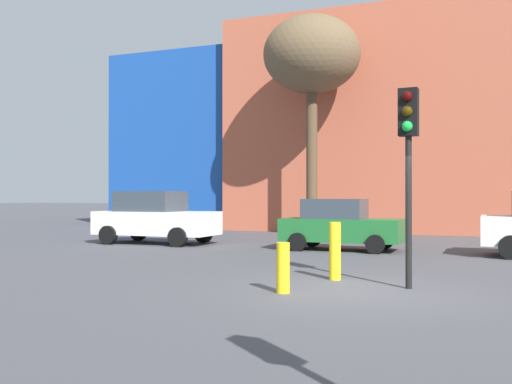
# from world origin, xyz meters

# --- Properties ---
(ground_plane) EXTENTS (200.00, 200.00, 0.00)m
(ground_plane) POSITION_xyz_m (0.00, 0.00, 0.00)
(ground_plane) COLOR #47474C
(building_backdrop) EXTENTS (34.30, 12.10, 12.59)m
(building_backdrop) POSITION_xyz_m (-0.42, 22.11, 5.16)
(building_backdrop) COLOR #B2563D
(building_backdrop) RESTS_ON ground_plane
(parked_car_0) EXTENTS (4.41, 2.16, 1.91)m
(parked_car_0) POSITION_xyz_m (-9.03, 7.74, 0.95)
(parked_car_0) COLOR white
(parked_car_0) RESTS_ON ground_plane
(parked_car_1) EXTENTS (3.80, 1.87, 1.64)m
(parked_car_1) POSITION_xyz_m (-2.16, 7.74, 0.82)
(parked_car_1) COLOR #1E662D
(parked_car_1) RESTS_ON ground_plane
(traffic_light_island) EXTENTS (0.37, 0.37, 3.78)m
(traffic_light_island) POSITION_xyz_m (0.92, 0.58, 2.78)
(traffic_light_island) COLOR black
(traffic_light_island) RESTS_ON ground_plane
(bare_tree_0) EXTENTS (4.21, 4.21, 9.56)m
(bare_tree_0) POSITION_xyz_m (-4.87, 13.73, 7.76)
(bare_tree_0) COLOR brown
(bare_tree_0) RESTS_ON ground_plane
(bollard_yellow_0) EXTENTS (0.24, 0.24, 0.91)m
(bollard_yellow_0) POSITION_xyz_m (-1.11, -0.76, 0.45)
(bollard_yellow_0) COLOR yellow
(bollard_yellow_0) RESTS_ON ground_plane
(bollard_yellow_1) EXTENTS (0.24, 0.24, 1.20)m
(bollard_yellow_1) POSITION_xyz_m (-0.66, 1.21, 0.60)
(bollard_yellow_1) COLOR yellow
(bollard_yellow_1) RESTS_ON ground_plane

